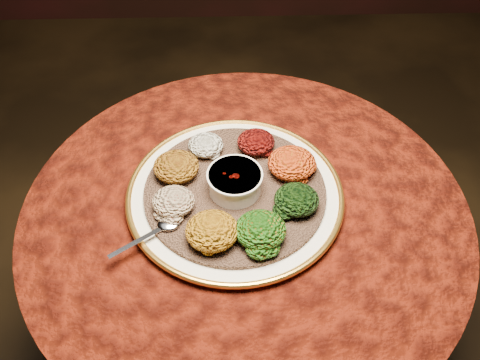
{
  "coord_description": "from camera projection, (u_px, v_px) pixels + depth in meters",
  "views": [
    {
      "loc": [
        -0.03,
        -0.72,
        1.62
      ],
      "look_at": [
        -0.01,
        0.06,
        0.76
      ],
      "focal_mm": 40.0,
      "sensor_mm": 36.0,
      "label": 1
    }
  ],
  "objects": [
    {
      "name": "portion_ayib",
      "position": [
        206.0,
        145.0,
        1.21
      ],
      "size": [
        0.08,
        0.08,
        0.04
      ],
      "primitive_type": "ellipsoid",
      "color": "silver",
      "rests_on": "injera"
    },
    {
      "name": "portion_timatim",
      "position": [
        173.0,
        201.0,
        1.09
      ],
      "size": [
        0.09,
        0.08,
        0.04
      ],
      "primitive_type": "ellipsoid",
      "color": "maroon",
      "rests_on": "injera"
    },
    {
      "name": "injera",
      "position": [
        235.0,
        191.0,
        1.14
      ],
      "size": [
        0.5,
        0.5,
        0.01
      ],
      "primitive_type": "cylinder",
      "rotation": [
        0.0,
        0.0,
        0.36
      ],
      "color": "brown",
      "rests_on": "platter"
    },
    {
      "name": "portion_shiro",
      "position": [
        176.0,
        167.0,
        1.15
      ],
      "size": [
        0.1,
        0.09,
        0.05
      ],
      "primitive_type": "ellipsoid",
      "color": "#885710",
      "rests_on": "injera"
    },
    {
      "name": "stew_bowl",
      "position": [
        235.0,
        181.0,
        1.12
      ],
      "size": [
        0.12,
        0.12,
        0.05
      ],
      "color": "white",
      "rests_on": "injera"
    },
    {
      "name": "spoon",
      "position": [
        164.0,
        227.0,
        1.07
      ],
      "size": [
        0.14,
        0.1,
        0.01
      ],
      "rotation": [
        0.0,
        0.0,
        -2.54
      ],
      "color": "silver",
      "rests_on": "injera"
    },
    {
      "name": "portion_tikil",
      "position": [
        292.0,
        163.0,
        1.16
      ],
      "size": [
        0.11,
        0.1,
        0.05
      ],
      "primitive_type": "ellipsoid",
      "color": "#A7780D",
      "rests_on": "injera"
    },
    {
      "name": "platter",
      "position": [
        235.0,
        195.0,
        1.15
      ],
      "size": [
        0.5,
        0.5,
        0.02
      ],
      "rotation": [
        0.0,
        0.0,
        -0.12
      ],
      "color": "white",
      "rests_on": "table"
    },
    {
      "name": "portion_kitfo",
      "position": [
        256.0,
        142.0,
        1.21
      ],
      "size": [
        0.09,
        0.08,
        0.04
      ],
      "primitive_type": "ellipsoid",
      "color": "black",
      "rests_on": "injera"
    },
    {
      "name": "portion_gomen",
      "position": [
        297.0,
        200.0,
        1.09
      ],
      "size": [
        0.09,
        0.09,
        0.04
      ],
      "primitive_type": "ellipsoid",
      "color": "black",
      "rests_on": "injera"
    },
    {
      "name": "portion_mixveg",
      "position": [
        260.0,
        230.0,
        1.04
      ],
      "size": [
        0.1,
        0.1,
        0.05
      ],
      "primitive_type": "ellipsoid",
      "color": "#AA420B",
      "rests_on": "injera"
    },
    {
      "name": "table",
      "position": [
        245.0,
        256.0,
        1.28
      ],
      "size": [
        0.96,
        0.96,
        0.73
      ],
      "color": "black",
      "rests_on": "ground"
    },
    {
      "name": "portion_kik",
      "position": [
        212.0,
        231.0,
        1.04
      ],
      "size": [
        0.11,
        0.1,
        0.05
      ],
      "primitive_type": "ellipsoid",
      "color": "#A0690E",
      "rests_on": "injera"
    }
  ]
}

